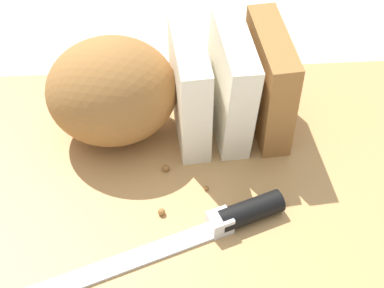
# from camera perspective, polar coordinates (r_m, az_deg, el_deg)

# --- Properties ---
(ground_plane) EXTENTS (3.00, 3.00, 0.00)m
(ground_plane) POSITION_cam_1_polar(r_m,az_deg,el_deg) (0.59, 0.00, -3.37)
(ground_plane) COLOR beige
(cutting_board) EXTENTS (0.47, 0.29, 0.02)m
(cutting_board) POSITION_cam_1_polar(r_m,az_deg,el_deg) (0.58, 0.00, -2.70)
(cutting_board) COLOR tan
(cutting_board) RESTS_ON ground_plane
(bread_loaf) EXTENTS (0.24, 0.12, 0.11)m
(bread_loaf) POSITION_cam_1_polar(r_m,az_deg,el_deg) (0.57, -3.23, 5.46)
(bread_loaf) COLOR #996633
(bread_loaf) RESTS_ON cutting_board
(bread_knife) EXTENTS (0.27, 0.12, 0.02)m
(bread_knife) POSITION_cam_1_polar(r_m,az_deg,el_deg) (0.52, 1.78, -8.16)
(bread_knife) COLOR silver
(bread_knife) RESTS_ON cutting_board
(crumb_near_knife) EXTENTS (0.01, 0.01, 0.01)m
(crumb_near_knife) POSITION_cam_1_polar(r_m,az_deg,el_deg) (0.56, -2.59, -2.38)
(crumb_near_knife) COLOR #996633
(crumb_near_knife) RESTS_ON cutting_board
(crumb_near_loaf) EXTENTS (0.00, 0.00, 0.00)m
(crumb_near_loaf) POSITION_cam_1_polar(r_m,az_deg,el_deg) (0.59, 1.29, 0.81)
(crumb_near_loaf) COLOR #996633
(crumb_near_loaf) RESTS_ON cutting_board
(crumb_stray_left) EXTENTS (0.00, 0.00, 0.00)m
(crumb_stray_left) POSITION_cam_1_polar(r_m,az_deg,el_deg) (0.55, 1.44, -4.36)
(crumb_stray_left) COLOR #996633
(crumb_stray_left) RESTS_ON cutting_board
(crumb_stray_right) EXTENTS (0.01, 0.01, 0.01)m
(crumb_stray_right) POSITION_cam_1_polar(r_m,az_deg,el_deg) (0.53, -3.01, -6.68)
(crumb_stray_right) COLOR #996633
(crumb_stray_right) RESTS_ON cutting_board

